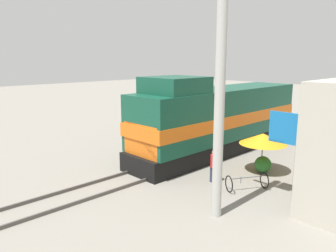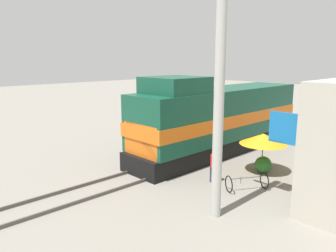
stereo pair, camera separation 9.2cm
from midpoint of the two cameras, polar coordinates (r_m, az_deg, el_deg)
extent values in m
plane|color=gray|center=(17.74, 0.35, -7.06)|extent=(120.00, 120.00, 0.00)
cube|color=#4C4742|center=(18.21, -1.24, -6.31)|extent=(0.08, 30.69, 0.15)
cube|color=#4C4742|center=(17.24, 2.03, -7.37)|extent=(0.08, 30.69, 0.15)
cube|color=black|center=(20.67, 8.82, -3.04)|extent=(2.69, 13.26, 0.99)
cube|color=#144C38|center=(20.27, 8.99, 2.34)|extent=(2.93, 12.73, 2.94)
cube|color=orange|center=(20.32, 8.97, 1.52)|extent=(2.97, 12.86, 0.70)
cube|color=orange|center=(16.46, -2.58, -2.05)|extent=(2.49, 1.86, 1.62)
cube|color=#144C38|center=(17.04, 1.04, 7.15)|extent=(2.75, 2.92, 0.85)
cylinder|color=#B2B2AD|center=(11.35, 8.90, 9.37)|extent=(0.36, 0.36, 10.55)
cylinder|color=#4C4C4C|center=(17.28, 15.91, -4.75)|extent=(0.05, 0.05, 1.89)
cone|color=orange|center=(17.07, 16.06, -2.13)|extent=(2.35, 2.35, 0.53)
cube|color=#595959|center=(14.17, 21.12, -7.82)|extent=(0.12, 0.12, 2.33)
cube|color=#1972BF|center=(13.69, 21.67, -0.69)|extent=(2.49, 0.08, 1.27)
sphere|color=#2D722D|center=(17.41, 16.06, -6.44)|extent=(0.84, 0.84, 0.84)
cube|color=#2D3347|center=(15.60, 7.79, -8.39)|extent=(0.30, 0.20, 0.75)
cylinder|color=red|center=(15.38, 7.86, -6.03)|extent=(0.34, 0.34, 0.60)
sphere|color=tan|center=(15.26, 7.90, -4.57)|extent=(0.22, 0.22, 0.22)
torus|color=black|center=(14.63, 10.39, -9.89)|extent=(0.67, 0.41, 0.74)
torus|color=black|center=(15.40, 16.27, -9.06)|extent=(0.67, 0.41, 0.74)
cube|color=slate|center=(14.92, 13.45, -8.70)|extent=(0.75, 1.29, 0.04)
cylinder|color=slate|center=(14.82, 12.39, -9.15)|extent=(0.04, 0.04, 0.31)
camera|label=1|loc=(0.05, -90.17, -0.04)|focal=35.00mm
camera|label=2|loc=(0.05, 89.83, 0.04)|focal=35.00mm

